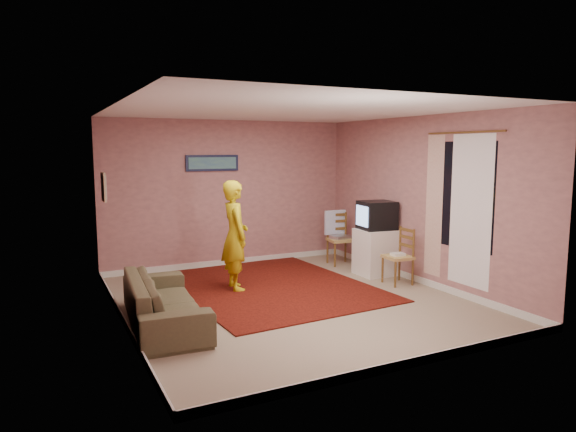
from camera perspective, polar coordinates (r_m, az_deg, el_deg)
name	(u,v)px	position (r m, az deg, el deg)	size (l,w,h in m)	color
ground	(291,300)	(7.24, 0.30, -9.36)	(5.00, 5.00, 0.00)	gray
wall_back	(228,194)	(9.26, -6.63, 2.49)	(4.50, 0.02, 2.60)	#B27775
wall_front	(411,235)	(4.89, 13.54, -2.11)	(4.50, 0.02, 2.60)	#B27775
wall_left	(118,218)	(6.30, -18.32, -0.16)	(0.02, 5.00, 2.60)	#B27775
wall_right	(420,200)	(8.22, 14.48, 1.68)	(0.02, 5.00, 2.60)	#B27775
ceiling	(291,111)	(6.94, 0.31, 11.64)	(4.50, 5.00, 0.02)	white
baseboard_back	(230,262)	(9.44, -6.50, -5.09)	(4.50, 0.02, 0.10)	silver
baseboard_front	(407,364)	(5.24, 13.04, -15.69)	(4.50, 0.02, 0.10)	silver
baseboard_left	(124,321)	(6.58, -17.78, -11.01)	(0.02, 5.00, 0.10)	silver
baseboard_right	(417,279)	(8.43, 14.15, -6.81)	(0.02, 5.00, 0.10)	silver
window	(464,196)	(7.55, 18.94, 2.16)	(0.01, 1.10, 1.50)	black
curtain_sheer	(470,211)	(7.45, 19.61, 0.52)	(0.01, 0.75, 2.10)	white
curtain_floral	(434,206)	(7.94, 15.92, 1.07)	(0.01, 0.35, 2.10)	#F0DFCC
curtain_rod	(464,132)	(7.49, 18.98, 8.79)	(0.02, 0.02, 1.40)	brown
picture_back	(212,163)	(9.10, -8.40, 5.85)	(0.95, 0.04, 0.28)	#131634
picture_left	(104,187)	(7.86, -19.79, 3.05)	(0.04, 0.38, 0.42)	tan
area_rug	(272,286)	(7.92, -1.84, -7.81)	(2.68, 3.35, 0.02)	black
tv_cabinet	(376,252)	(8.72, 9.75, -3.95)	(0.60, 0.55, 0.77)	white
crt_tv	(377,215)	(8.62, 9.81, 0.08)	(0.60, 0.55, 0.47)	black
chair_a	(341,234)	(9.36, 5.86, -1.95)	(0.47, 0.46, 0.51)	tan
dvd_player	(340,237)	(9.37, 5.85, -2.33)	(0.34, 0.24, 0.06)	#ADADB2
blue_throw	(335,222)	(9.49, 5.26, -0.69)	(0.42, 0.05, 0.44)	#96B8F6
chair_b	(398,250)	(8.15, 12.12, -3.72)	(0.39, 0.41, 0.48)	tan
game_console	(398,254)	(8.17, 12.11, -4.18)	(0.20, 0.15, 0.04)	white
sofa	(164,301)	(6.38, -13.61, -9.16)	(2.01, 0.79, 0.59)	brown
person	(235,236)	(7.65, -5.91, -2.17)	(0.60, 0.39, 1.64)	gold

